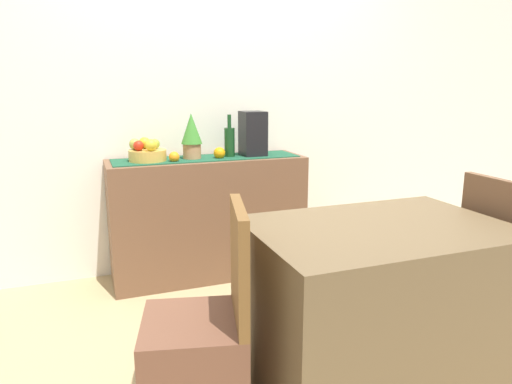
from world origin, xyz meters
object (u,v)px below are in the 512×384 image
object	(u,v)px
fruit_bowl	(148,155)
chair_by_corner	(509,297)
dining_table	(376,304)
chair_near_window	(199,362)
sideboard_console	(208,218)
wine_bottle	(230,141)
potted_plant	(192,135)
coffee_maker	(253,134)

from	to	relation	value
fruit_bowl	chair_by_corner	size ratio (longest dim) A/B	0.27
dining_table	chair_near_window	size ratio (longest dim) A/B	1.24
sideboard_console	wine_bottle	bearing A→B (deg)	-0.00
potted_plant	dining_table	world-z (taller)	potted_plant
dining_table	sideboard_console	bearing A→B (deg)	105.25
potted_plant	chair_near_window	world-z (taller)	potted_plant
wine_bottle	chair_by_corner	distance (m)	1.92
sideboard_console	dining_table	bearing A→B (deg)	-74.75
fruit_bowl	chair_by_corner	bearing A→B (deg)	-41.88
chair_near_window	chair_by_corner	world-z (taller)	same
potted_plant	chair_near_window	distance (m)	1.67
chair_near_window	chair_by_corner	xyz separation A→B (m)	(1.65, 0.00, 0.00)
sideboard_console	fruit_bowl	distance (m)	0.61
wine_bottle	chair_near_window	world-z (taller)	wine_bottle
dining_table	chair_by_corner	bearing A→B (deg)	0.01
chair_by_corner	potted_plant	bearing A→B (deg)	132.33
fruit_bowl	sideboard_console	bearing A→B (deg)	0.00
fruit_bowl	dining_table	size ratio (longest dim) A/B	0.22
wine_bottle	coffee_maker	bearing A→B (deg)	0.00
fruit_bowl	chair_by_corner	distance (m)	2.26
sideboard_console	fruit_bowl	world-z (taller)	fruit_bowl
sideboard_console	fruit_bowl	xyz separation A→B (m)	(-0.40, 0.00, 0.47)
potted_plant	dining_table	xyz separation A→B (m)	(0.50, -1.45, -0.64)
wine_bottle	chair_near_window	distance (m)	1.72
wine_bottle	potted_plant	size ratio (longest dim) A/B	0.96
wine_bottle	potted_plant	xyz separation A→B (m)	(-0.27, 0.00, 0.05)
sideboard_console	chair_by_corner	size ratio (longest dim) A/B	1.50
sideboard_console	dining_table	xyz separation A→B (m)	(0.40, -1.45, -0.05)
wine_bottle	fruit_bowl	bearing A→B (deg)	180.00
sideboard_console	chair_by_corner	bearing A→B (deg)	-49.98
dining_table	chair_by_corner	world-z (taller)	chair_by_corner
chair_by_corner	sideboard_console	bearing A→B (deg)	130.02
chair_by_corner	coffee_maker	bearing A→B (deg)	121.33
potted_plant	chair_by_corner	size ratio (longest dim) A/B	0.34
sideboard_console	wine_bottle	xyz separation A→B (m)	(0.16, -0.00, 0.53)
dining_table	chair_by_corner	distance (m)	0.83
sideboard_console	potted_plant	size ratio (longest dim) A/B	4.37
wine_bottle	potted_plant	bearing A→B (deg)	180.00
coffee_maker	chair_near_window	world-z (taller)	coffee_maker
coffee_maker	chair_near_window	size ratio (longest dim) A/B	0.35
potted_plant	coffee_maker	bearing A→B (deg)	0.00
chair_near_window	coffee_maker	bearing A→B (deg)	62.34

